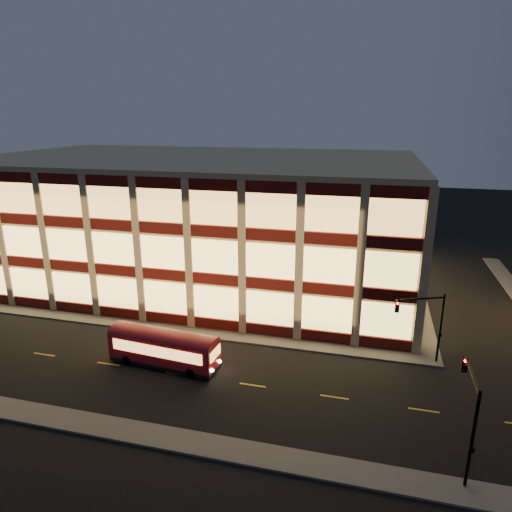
# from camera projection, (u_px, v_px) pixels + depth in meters

# --- Properties ---
(ground) EXTENTS (200.00, 200.00, 0.00)m
(ground) POSITION_uv_depth(u_px,v_px,m) (164.00, 334.00, 41.65)
(ground) COLOR black
(ground) RESTS_ON ground
(sidewalk_office_south) EXTENTS (54.00, 2.00, 0.15)m
(sidewalk_office_south) POSITION_uv_depth(u_px,v_px,m) (139.00, 325.00, 43.27)
(sidewalk_office_south) COLOR #514F4C
(sidewalk_office_south) RESTS_ON ground
(sidewalk_office_east) EXTENTS (2.00, 30.00, 0.15)m
(sidewalk_office_east) POSITION_uv_depth(u_px,v_px,m) (415.00, 290.00, 51.85)
(sidewalk_office_east) COLOR #514F4C
(sidewalk_office_east) RESTS_ON ground
(sidewalk_near) EXTENTS (100.00, 2.00, 0.15)m
(sidewalk_near) POSITION_uv_depth(u_px,v_px,m) (76.00, 421.00, 29.61)
(sidewalk_near) COLOR #514F4C
(sidewalk_near) RESTS_ON ground
(office_building) EXTENTS (50.45, 30.45, 14.50)m
(office_building) POSITION_uv_depth(u_px,v_px,m) (199.00, 216.00, 55.84)
(office_building) COLOR tan
(office_building) RESTS_ON ground
(traffic_signal_far) EXTENTS (3.79, 1.87, 6.00)m
(traffic_signal_far) POSITION_uv_depth(u_px,v_px,m) (425.00, 317.00, 35.34)
(traffic_signal_far) COLOR black
(traffic_signal_far) RESTS_ON ground
(traffic_signal_near) EXTENTS (0.32, 4.45, 6.00)m
(traffic_signal_near) POSITION_uv_depth(u_px,v_px,m) (470.00, 405.00, 24.61)
(traffic_signal_near) COLOR black
(traffic_signal_near) RESTS_ON ground
(trolley_bus) EXTENTS (9.04, 3.04, 3.01)m
(trolley_bus) POSITION_uv_depth(u_px,v_px,m) (164.00, 346.00, 35.98)
(trolley_bus) COLOR maroon
(trolley_bus) RESTS_ON ground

